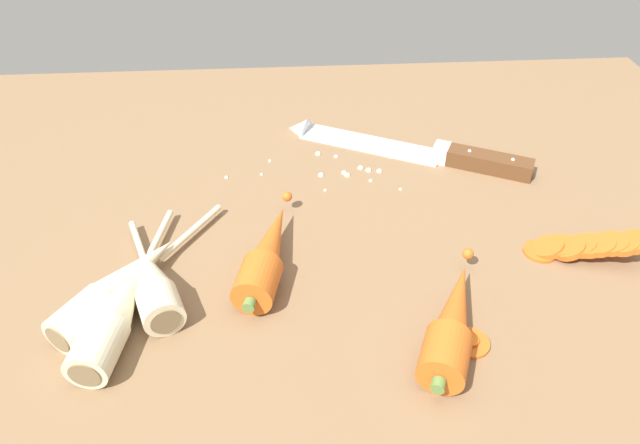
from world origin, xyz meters
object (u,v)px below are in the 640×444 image
at_px(chefs_knife, 399,147).
at_px(whole_carrot, 267,254).
at_px(whole_carrot_second, 452,322).
at_px(parsnip_front, 120,286).
at_px(parsnip_mid_right, 152,283).
at_px(parsnip_mid_left, 118,308).
at_px(carrot_slice_stray_near, 470,341).
at_px(carrot_slice_stack, 584,246).

relative_size(chefs_knife, whole_carrot, 1.75).
bearing_deg(whole_carrot_second, parsnip_front, 167.33).
height_order(whole_carrot_second, parsnip_mid_right, whole_carrot_second).
relative_size(parsnip_mid_left, carrot_slice_stray_near, 6.64).
distance_m(parsnip_mid_right, carrot_slice_stray_near, 0.31).
relative_size(whole_carrot, parsnip_mid_right, 1.09).
height_order(parsnip_front, carrot_slice_stack, parsnip_front).
relative_size(whole_carrot, carrot_slice_stray_near, 5.14).
distance_m(chefs_knife, parsnip_mid_right, 0.40).
height_order(chefs_knife, parsnip_mid_right, parsnip_mid_right).
xyz_separation_m(chefs_knife, parsnip_mid_right, (-0.29, -0.26, 0.01)).
distance_m(whole_carrot_second, parsnip_mid_right, 0.29).
bearing_deg(whole_carrot, whole_carrot_second, -32.40).
height_order(whole_carrot, parsnip_front, whole_carrot).
distance_m(whole_carrot_second, carrot_slice_stray_near, 0.03).
xyz_separation_m(carrot_slice_stack, carrot_slice_stray_near, (-0.15, -0.11, -0.01)).
bearing_deg(chefs_knife, carrot_slice_stray_near, -89.12).
relative_size(parsnip_front, parsnip_mid_right, 1.26).
bearing_deg(parsnip_front, parsnip_mid_left, -82.04).
xyz_separation_m(parsnip_mid_left, carrot_slice_stray_near, (0.33, -0.05, -0.02)).
bearing_deg(parsnip_front, parsnip_mid_right, 3.61).
bearing_deg(parsnip_front, carrot_slice_stack, 3.97).
relative_size(parsnip_mid_right, carrot_slice_stray_near, 4.70).
height_order(parsnip_mid_left, carrot_slice_stack, parsnip_mid_left).
relative_size(carrot_slice_stack, carrot_slice_stray_near, 3.46).
bearing_deg(chefs_knife, parsnip_front, -140.80).
bearing_deg(parsnip_mid_right, whole_carrot_second, -14.39).
bearing_deg(carrot_slice_stack, chefs_knife, 124.46).
relative_size(parsnip_mid_left, parsnip_mid_right, 1.41).
height_order(parsnip_mid_right, carrot_slice_stack, parsnip_mid_right).
height_order(chefs_knife, whole_carrot_second, whole_carrot_second).
bearing_deg(whole_carrot_second, whole_carrot, 147.60).
xyz_separation_m(chefs_knife, carrot_slice_stray_near, (0.01, -0.35, -0.00)).
height_order(whole_carrot_second, parsnip_mid_left, whole_carrot_second).
height_order(chefs_knife, parsnip_front, parsnip_front).
height_order(parsnip_front, parsnip_mid_right, same).
height_order(whole_carrot, whole_carrot_second, same).
bearing_deg(whole_carrot_second, parsnip_mid_right, 165.61).
bearing_deg(parsnip_mid_right, carrot_slice_stray_near, -15.19).
xyz_separation_m(whole_carrot_second, carrot_slice_stack, (0.17, 0.10, -0.01)).
distance_m(parsnip_mid_left, carrot_slice_stack, 0.49).
relative_size(parsnip_front, carrot_slice_stray_near, 5.92).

